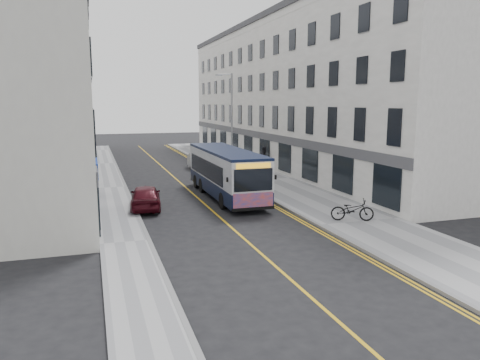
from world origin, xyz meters
TOP-DOWN VIEW (x-y plane):
  - ground at (0.00, 0.00)m, footprint 140.00×140.00m
  - pavement_east at (6.25, 12.00)m, footprint 4.50×64.00m
  - pavement_west at (-5.00, 12.00)m, footprint 2.00×64.00m
  - kerb_east at (4.00, 12.00)m, footprint 0.18×64.00m
  - kerb_west at (-4.00, 12.00)m, footprint 0.18×64.00m
  - road_centre_line at (0.00, 12.00)m, footprint 0.12×64.00m
  - road_dbl_yellow_inner at (3.55, 12.00)m, footprint 0.10×64.00m
  - road_dbl_yellow_outer at (3.75, 12.00)m, footprint 0.10×64.00m
  - terrace_east at (11.50, 21.00)m, footprint 6.00×46.00m
  - terrace_west at (-9.00, 21.00)m, footprint 6.00×46.00m
  - streetlamp at (4.17, 14.00)m, footprint 1.32×0.18m
  - city_bus at (1.73, 6.92)m, footprint 2.40×10.24m
  - bicycle at (5.87, -1.02)m, footprint 2.19×1.48m
  - pedestrian_near at (4.99, 14.08)m, footprint 0.62×0.45m
  - pedestrian_far at (8.00, 16.73)m, footprint 1.15×1.01m
  - car_white at (2.89, 19.25)m, footprint 1.51×4.26m
  - car_maroon at (-3.40, 5.18)m, footprint 2.07×4.18m

SIDE VIEW (x-z plane):
  - ground at x=0.00m, z-range 0.00..0.00m
  - road_centre_line at x=0.00m, z-range 0.00..0.01m
  - road_dbl_yellow_inner at x=3.55m, z-range 0.00..0.01m
  - road_dbl_yellow_outer at x=3.75m, z-range 0.00..0.01m
  - pavement_east at x=6.25m, z-range 0.00..0.12m
  - pavement_west at x=-5.00m, z-range 0.00..0.12m
  - kerb_east at x=4.00m, z-range 0.00..0.13m
  - kerb_west at x=-4.00m, z-range 0.00..0.13m
  - bicycle at x=5.87m, z-range 0.12..1.21m
  - car_maroon at x=-3.40m, z-range 0.00..1.37m
  - car_white at x=2.89m, z-range 0.00..1.40m
  - pedestrian_near at x=4.99m, z-range 0.12..1.72m
  - pedestrian_far at x=8.00m, z-range 0.12..2.12m
  - city_bus at x=1.73m, z-range 0.14..3.11m
  - streetlamp at x=4.17m, z-range 0.38..8.38m
  - terrace_east at x=11.50m, z-range 0.00..13.00m
  - terrace_west at x=-9.00m, z-range 0.00..13.00m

